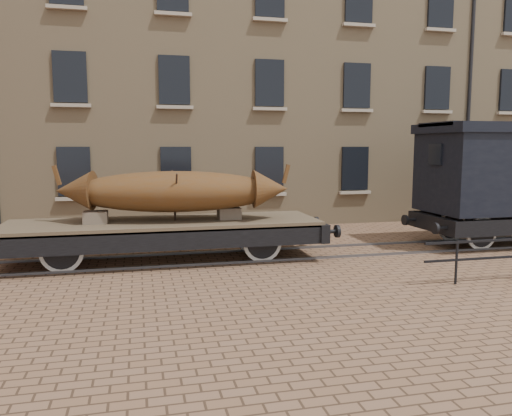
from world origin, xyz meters
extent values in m
plane|color=brown|center=(0.00, 0.00, 0.00)|extent=(90.00, 90.00, 0.00)
cube|color=tan|center=(3.00, 10.00, 7.00)|extent=(40.00, 10.00, 14.00)
cube|color=black|center=(-6.00, 4.96, 2.20)|extent=(1.10, 0.12, 1.70)
cube|color=tan|center=(-6.00, 4.90, 1.25)|extent=(1.30, 0.18, 0.12)
cube|color=black|center=(-2.50, 4.96, 2.20)|extent=(1.10, 0.12, 1.70)
cube|color=tan|center=(-2.50, 4.90, 1.25)|extent=(1.30, 0.18, 0.12)
cube|color=black|center=(1.00, 4.96, 2.20)|extent=(1.10, 0.12, 1.70)
cube|color=tan|center=(1.00, 4.90, 1.25)|extent=(1.30, 0.18, 0.12)
cube|color=black|center=(4.50, 4.96, 2.20)|extent=(1.10, 0.12, 1.70)
cube|color=tan|center=(4.50, 4.90, 1.25)|extent=(1.30, 0.18, 0.12)
cube|color=black|center=(8.00, 4.96, 2.20)|extent=(1.10, 0.12, 1.70)
cube|color=tan|center=(8.00, 4.90, 1.25)|extent=(1.30, 0.18, 0.12)
cube|color=black|center=(11.50, 4.96, 2.20)|extent=(1.10, 0.12, 1.70)
cube|color=tan|center=(11.50, 4.90, 1.25)|extent=(1.30, 0.18, 0.12)
cube|color=black|center=(-6.00, 4.96, 5.40)|extent=(1.10, 0.12, 1.70)
cube|color=tan|center=(-6.00, 4.90, 4.45)|extent=(1.30, 0.18, 0.12)
cube|color=black|center=(-2.50, 4.96, 5.40)|extent=(1.10, 0.12, 1.70)
cube|color=tan|center=(-2.50, 4.90, 4.45)|extent=(1.30, 0.18, 0.12)
cube|color=black|center=(1.00, 4.96, 5.40)|extent=(1.10, 0.12, 1.70)
cube|color=tan|center=(1.00, 4.90, 4.45)|extent=(1.30, 0.18, 0.12)
cube|color=black|center=(4.50, 4.96, 5.40)|extent=(1.10, 0.12, 1.70)
cube|color=tan|center=(4.50, 4.90, 4.45)|extent=(1.30, 0.18, 0.12)
cube|color=black|center=(8.00, 4.96, 5.40)|extent=(1.10, 0.12, 1.70)
cube|color=tan|center=(8.00, 4.90, 4.45)|extent=(1.30, 0.18, 0.12)
cube|color=black|center=(11.50, 4.96, 5.40)|extent=(1.10, 0.12, 1.70)
cube|color=tan|center=(11.50, 4.90, 4.45)|extent=(1.30, 0.18, 0.12)
cube|color=tan|center=(-6.00, 4.90, 7.65)|extent=(1.30, 0.18, 0.12)
cube|color=tan|center=(-2.50, 4.90, 7.65)|extent=(1.30, 0.18, 0.12)
cube|color=tan|center=(1.00, 4.90, 7.65)|extent=(1.30, 0.18, 0.12)
cube|color=tan|center=(4.50, 4.90, 7.65)|extent=(1.30, 0.18, 0.12)
cube|color=black|center=(8.00, 4.96, 8.60)|extent=(1.10, 0.12, 1.70)
cube|color=tan|center=(8.00, 4.90, 7.65)|extent=(1.30, 0.18, 0.12)
cylinder|color=black|center=(9.50, 4.95, 7.00)|extent=(0.14, 0.14, 14.00)
cube|color=#59595E|center=(0.00, -0.72, 0.03)|extent=(30.00, 0.08, 0.06)
cube|color=#59595E|center=(0.00, 0.72, 0.03)|extent=(30.00, 0.08, 0.06)
cylinder|color=black|center=(3.00, -3.80, 0.50)|extent=(0.06, 0.06, 1.00)
cube|color=#4F3E2D|center=(-3.20, 0.00, 1.03)|extent=(8.19, 2.40, 0.13)
cube|color=black|center=(-3.20, -1.11, 0.76)|extent=(8.19, 0.17, 0.49)
cube|color=black|center=(-3.20, 1.11, 0.76)|extent=(8.19, 0.17, 0.49)
cube|color=black|center=(0.90, 0.00, 0.76)|extent=(0.24, 2.51, 0.49)
cylinder|color=black|center=(1.21, -0.82, 0.76)|extent=(0.38, 0.11, 0.11)
cylinder|color=black|center=(1.39, -0.82, 0.76)|extent=(0.09, 0.35, 0.35)
cylinder|color=black|center=(1.21, 0.82, 0.76)|extent=(0.38, 0.11, 0.11)
cylinder|color=black|center=(1.39, 0.82, 0.76)|extent=(0.09, 0.35, 0.35)
cylinder|color=black|center=(-5.71, 0.00, 0.52)|extent=(0.11, 2.08, 0.11)
cylinder|color=silver|center=(-5.71, -0.72, 0.52)|extent=(1.05, 0.08, 1.05)
cylinder|color=black|center=(-5.71, -0.72, 0.52)|extent=(0.86, 0.11, 0.86)
cube|color=black|center=(-5.71, -0.85, 0.79)|extent=(0.98, 0.09, 0.11)
cylinder|color=silver|center=(-5.71, 0.72, 0.52)|extent=(1.05, 0.08, 1.05)
cylinder|color=black|center=(-5.71, 0.72, 0.52)|extent=(0.86, 0.11, 0.86)
cube|color=black|center=(-5.71, 0.85, 0.79)|extent=(0.98, 0.09, 0.11)
cylinder|color=black|center=(-0.68, 0.00, 0.52)|extent=(0.11, 2.08, 0.11)
cylinder|color=silver|center=(-0.68, -0.72, 0.52)|extent=(1.05, 0.08, 1.05)
cylinder|color=black|center=(-0.68, -0.72, 0.52)|extent=(0.86, 0.11, 0.86)
cube|color=black|center=(-0.68, -0.85, 0.79)|extent=(0.98, 0.09, 0.11)
cylinder|color=silver|center=(-0.68, 0.72, 0.52)|extent=(1.05, 0.08, 1.05)
cylinder|color=black|center=(-0.68, 0.72, 0.52)|extent=(0.86, 0.11, 0.86)
cube|color=black|center=(-0.68, 0.85, 0.79)|extent=(0.98, 0.09, 0.11)
cube|color=black|center=(-3.20, 0.00, 0.60)|extent=(4.37, 0.07, 0.07)
cube|color=#7D6D5D|center=(-4.94, 0.00, 1.25)|extent=(0.60, 0.55, 0.31)
cube|color=#7D6D5D|center=(-1.45, 0.00, 1.25)|extent=(0.60, 0.55, 0.31)
ellipsoid|color=#532F11|center=(-2.91, 0.00, 1.87)|extent=(5.60, 2.34, 1.09)
cone|color=#532F11|center=(-5.47, 0.31, 1.92)|extent=(1.06, 1.14, 1.03)
cube|color=#532F11|center=(-5.89, 0.37, 2.32)|extent=(0.23, 0.14, 0.52)
cone|color=#532F11|center=(-0.36, -0.31, 1.92)|extent=(1.06, 1.14, 1.03)
cube|color=#532F11|center=(0.06, -0.37, 2.32)|extent=(0.23, 0.14, 0.52)
cylinder|color=#30231B|center=(-2.91, -0.44, 1.74)|extent=(0.05, 0.93, 1.32)
cylinder|color=#30231B|center=(-2.91, 0.44, 1.74)|extent=(0.05, 0.93, 1.32)
cube|color=black|center=(8.00, 1.15, 0.73)|extent=(6.28, 0.17, 0.47)
cube|color=black|center=(4.86, 0.00, 0.73)|extent=(0.23, 2.51, 0.47)
cylinder|color=black|center=(4.39, -0.84, 0.73)|extent=(0.08, 0.33, 0.33)
cylinder|color=black|center=(4.39, 0.84, 0.73)|extent=(0.08, 0.33, 0.33)
cylinder|color=black|center=(6.01, 0.00, 0.50)|extent=(0.10, 1.99, 0.10)
cylinder|color=silver|center=(6.01, -0.72, 0.50)|extent=(1.00, 0.07, 1.00)
cylinder|color=black|center=(6.01, -0.72, 0.50)|extent=(0.82, 0.10, 0.82)
cylinder|color=silver|center=(6.01, 0.72, 0.50)|extent=(1.00, 0.07, 1.00)
cylinder|color=black|center=(6.01, 0.72, 0.50)|extent=(0.82, 0.10, 0.82)
cube|color=black|center=(4.84, 0.00, 2.82)|extent=(0.08, 0.63, 0.63)
camera|label=1|loc=(-3.85, -13.34, 3.06)|focal=35.00mm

